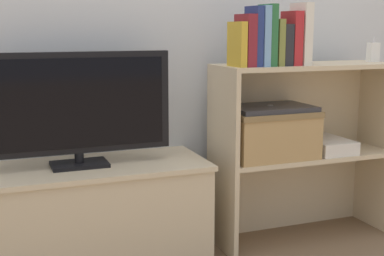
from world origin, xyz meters
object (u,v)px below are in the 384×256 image
at_px(book_skyblue, 261,36).
at_px(book_maroon, 245,40).
at_px(book_olive, 275,43).
at_px(book_navy, 254,36).
at_px(book_forest, 268,35).
at_px(tv, 77,106).
at_px(book_ivory, 301,34).
at_px(book_charcoal, 282,45).
at_px(baby_monitor, 373,52).
at_px(magazine_stack, 326,145).
at_px(book_crimson, 291,38).
at_px(storage_basket_left, 270,131).
at_px(tv_stand, 82,216).
at_px(laptop, 270,108).
at_px(book_mustard, 237,44).

bearing_deg(book_skyblue, book_maroon, 180.00).
distance_m(book_maroon, book_olive, 0.14).
relative_size(book_navy, book_forest, 0.97).
relative_size(tv, book_ivory, 2.84).
relative_size(book_charcoal, baby_monitor, 1.44).
relative_size(book_navy, magazine_stack, 0.94).
bearing_deg(book_crimson, book_maroon, 180.00).
relative_size(book_charcoal, book_ivory, 0.66).
bearing_deg(book_maroon, tv, 171.65).
bearing_deg(magazine_stack, storage_basket_left, -179.04).
distance_m(tv_stand, tv, 0.45).
bearing_deg(book_charcoal, book_forest, 180.00).
xyz_separation_m(tv, book_ivory, (0.93, -0.10, 0.27)).
relative_size(tv, book_skyblue, 3.01).
bearing_deg(book_ivory, tv, 173.97).
xyz_separation_m(storage_basket_left, magazine_stack, (0.30, 0.01, -0.08)).
xyz_separation_m(book_olive, storage_basket_left, (0.01, 0.04, -0.39)).
bearing_deg(magazine_stack, book_crimson, -168.62).
relative_size(book_forest, book_crimson, 1.12).
relative_size(tv_stand, book_crimson, 4.55).
bearing_deg(book_forest, magazine_stack, 7.66).
distance_m(book_olive, laptop, 0.28).
height_order(book_ivory, storage_basket_left, book_ivory).
xyz_separation_m(book_olive, laptop, (0.01, 0.04, -0.28)).
distance_m(tv, magazine_stack, 1.14).
distance_m(tv, book_skyblue, 0.79).
xyz_separation_m(book_skyblue, baby_monitor, (0.62, 0.06, -0.08)).
bearing_deg(laptop, book_crimson, -30.83).
xyz_separation_m(tv_stand, book_ivory, (0.93, -0.10, 0.72)).
distance_m(book_charcoal, laptop, 0.28).
distance_m(book_forest, magazine_stack, 0.61).
bearing_deg(book_maroon, book_navy, 0.00).
distance_m(book_maroon, magazine_stack, 0.66).
height_order(book_skyblue, book_olive, book_skyblue).
xyz_separation_m(book_maroon, book_olive, (0.14, 0.00, -0.01)).
height_order(book_olive, laptop, book_olive).
height_order(book_olive, book_charcoal, book_olive).
distance_m(book_crimson, laptop, 0.31).
relative_size(book_forest, laptop, 0.70).
bearing_deg(tv_stand, book_maroon, -8.48).
bearing_deg(book_forest, book_navy, 180.00).
distance_m(tv, book_olive, 0.85).
bearing_deg(tv_stand, baby_monitor, -1.84).
relative_size(book_maroon, book_olive, 1.10).
bearing_deg(baby_monitor, book_forest, -174.54).
height_order(tv, book_ivory, book_ivory).
bearing_deg(book_crimson, book_olive, 180.00).
bearing_deg(book_charcoal, tv, 173.34).
relative_size(laptop, magazine_stack, 1.39).
bearing_deg(book_mustard, book_olive, 0.00).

